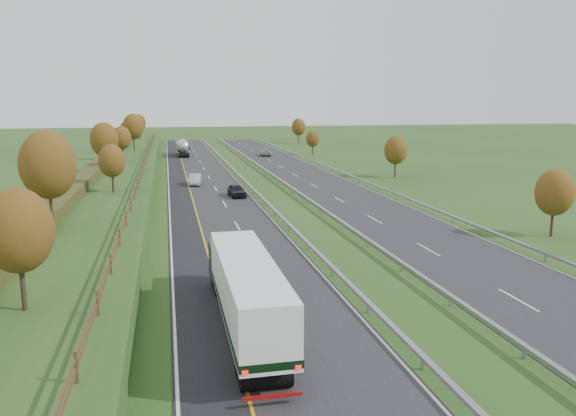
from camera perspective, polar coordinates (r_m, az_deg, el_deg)
name	(u,v)px	position (r m, az deg, el deg)	size (l,w,h in m)	color
ground	(269,192)	(74.57, -1.93, 1.66)	(400.00, 400.00, 0.00)	#274A1A
near_carriageway	(206,188)	(78.52, -8.34, 2.03)	(10.50, 200.00, 0.04)	#242427
far_carriageway	(321,184)	(81.27, 3.35, 2.42)	(10.50, 200.00, 0.04)	#242427
hard_shoulder	(178,189)	(78.36, -11.08, 1.93)	(3.00, 200.00, 0.04)	black
lane_markings	(252,186)	(79.07, -3.70, 2.20)	(26.75, 200.00, 0.01)	silver
embankment_left	(108,184)	(78.61, -17.86, 2.35)	(12.00, 200.00, 2.00)	#274A1A
hedge_left	(91,173)	(78.64, -19.37, 3.41)	(2.20, 180.00, 1.10)	#343B18
fence_left	(142,170)	(77.66, -14.65, 3.71)	(0.12, 189.06, 1.20)	#422B19
median_barrier_near	(247,182)	(79.00, -4.22, 2.60)	(0.32, 200.00, 0.71)	gray
median_barrier_far	(282,181)	(79.86, -0.59, 2.72)	(0.32, 200.00, 0.71)	gray
outer_barrier_far	(359,179)	(82.92, 7.23, 2.93)	(0.32, 200.00, 0.71)	gray
trees_left	(105,145)	(74.68, -18.07, 6.07)	(6.64, 164.30, 7.66)	#2D2116
trees_far	(346,140)	(112.48, 5.95, 6.86)	(8.45, 118.60, 7.12)	#2D2116
box_lorry	(245,288)	(29.28, -4.42, -8.10)	(2.58, 16.28, 4.06)	black
road_tanker	(183,147)	(126.82, -10.63, 6.09)	(2.40, 11.22, 3.46)	silver
car_dark_near	(237,190)	(70.74, -5.23, 1.79)	(1.84, 4.56, 1.55)	black
car_silver_mid	(195,179)	(81.60, -9.43, 2.89)	(1.65, 4.72, 1.56)	#A3A3A7
car_small_far	(186,146)	(145.09, -10.35, 6.23)	(2.02, 4.98, 1.45)	#131E3D
car_oncoming	(265,153)	(124.22, -2.31, 5.65)	(2.37, 5.14, 1.43)	#AAA9AE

